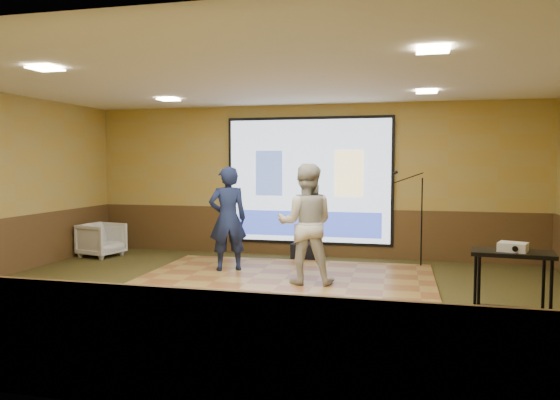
% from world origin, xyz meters
% --- Properties ---
extents(ground, '(9.00, 9.00, 0.00)m').
position_xyz_m(ground, '(0.00, 0.00, 0.00)').
color(ground, '#253216').
rests_on(ground, ground).
extents(room_shell, '(9.04, 7.04, 3.02)m').
position_xyz_m(room_shell, '(0.00, 0.00, 2.09)').
color(room_shell, '#AA9247').
rests_on(room_shell, ground).
extents(wainscot_back, '(9.00, 0.04, 0.95)m').
position_xyz_m(wainscot_back, '(0.00, 3.48, 0.47)').
color(wainscot_back, '#4C3919').
rests_on(wainscot_back, ground).
extents(wainscot_front, '(9.00, 0.04, 0.95)m').
position_xyz_m(wainscot_front, '(0.00, -3.48, 0.47)').
color(wainscot_front, '#4C3919').
rests_on(wainscot_front, ground).
extents(projector_screen, '(3.32, 0.06, 2.52)m').
position_xyz_m(projector_screen, '(0.00, 3.44, 1.47)').
color(projector_screen, black).
rests_on(projector_screen, room_shell).
extents(downlight_nw, '(0.32, 0.32, 0.02)m').
position_xyz_m(downlight_nw, '(-2.20, 1.80, 2.97)').
color(downlight_nw, '#FAE7BC').
rests_on(downlight_nw, room_shell).
extents(downlight_ne, '(0.32, 0.32, 0.02)m').
position_xyz_m(downlight_ne, '(2.20, 1.80, 2.97)').
color(downlight_ne, '#FAE7BC').
rests_on(downlight_ne, room_shell).
extents(downlight_sw, '(0.32, 0.32, 0.02)m').
position_xyz_m(downlight_sw, '(-2.20, -1.50, 2.97)').
color(downlight_sw, '#FAE7BC').
rests_on(downlight_sw, room_shell).
extents(downlight_se, '(0.32, 0.32, 0.02)m').
position_xyz_m(downlight_se, '(2.20, -1.50, 2.97)').
color(downlight_se, '#FAE7BC').
rests_on(downlight_se, room_shell).
extents(dance_floor, '(4.73, 3.66, 0.03)m').
position_xyz_m(dance_floor, '(0.08, 1.06, 0.02)').
color(dance_floor, '#A17C3B').
rests_on(dance_floor, ground).
extents(player_left, '(0.77, 0.67, 1.76)m').
position_xyz_m(player_left, '(-1.02, 1.56, 0.91)').
color(player_left, '#161F44').
rests_on(player_left, dance_floor).
extents(player_right, '(0.97, 0.81, 1.81)m').
position_xyz_m(player_right, '(0.46, 0.89, 0.94)').
color(player_right, beige).
rests_on(player_right, dance_floor).
extents(av_table, '(0.85, 0.45, 0.90)m').
position_xyz_m(av_table, '(3.10, -0.80, 0.62)').
color(av_table, black).
rests_on(av_table, ground).
extents(projector, '(0.35, 0.32, 0.10)m').
position_xyz_m(projector, '(3.10, -0.81, 0.95)').
color(projector, silver).
rests_on(projector, av_table).
extents(mic_stand, '(0.67, 0.28, 1.72)m').
position_xyz_m(mic_stand, '(2.11, 2.79, 0.49)').
color(mic_stand, black).
rests_on(mic_stand, ground).
extents(banquet_chair, '(0.87, 0.85, 0.67)m').
position_xyz_m(banquet_chair, '(-3.96, 2.39, 0.33)').
color(banquet_chair, gray).
rests_on(banquet_chair, ground).
extents(duffel_bag, '(0.51, 0.35, 0.31)m').
position_xyz_m(duffel_bag, '(-0.00, 3.05, 0.15)').
color(duffel_bag, black).
rests_on(duffel_bag, ground).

